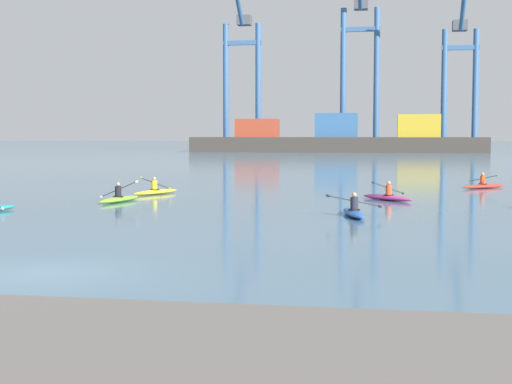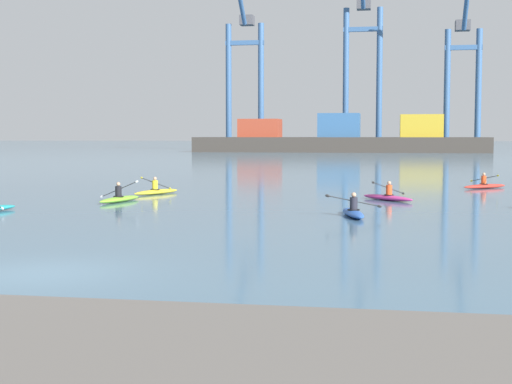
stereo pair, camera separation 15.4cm
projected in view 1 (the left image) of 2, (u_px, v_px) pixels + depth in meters
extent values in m
plane|color=#476B84|center=(44.00, 274.00, 17.40)|extent=(800.00, 800.00, 0.00)
cube|color=#38332D|center=(336.00, 145.00, 141.74)|extent=(54.77, 9.07, 2.82)
cube|color=#993823|center=(258.00, 128.00, 144.07)|extent=(7.67, 6.35, 3.45)
cube|color=#2D5684|center=(337.00, 125.00, 141.47)|extent=(7.67, 6.35, 4.43)
cube|color=#B29323|center=(419.00, 126.00, 138.92)|extent=(7.67, 6.35, 4.15)
cylinder|color=#335684|center=(226.00, 88.00, 155.87)|extent=(1.20, 1.20, 26.00)
cylinder|color=#335684|center=(258.00, 87.00, 154.72)|extent=(1.20, 1.20, 26.00)
cube|color=#335684|center=(242.00, 43.00, 154.61)|extent=(7.99, 0.90, 0.90)
cube|color=#47474C|center=(244.00, 20.00, 156.70)|extent=(2.80, 2.80, 2.00)
cylinder|color=#335684|center=(343.00, 80.00, 152.85)|extent=(1.20, 1.20, 28.73)
cylinder|color=#335684|center=(377.00, 80.00, 151.71)|extent=(1.20, 1.20, 28.73)
cube|color=#335684|center=(360.00, 29.00, 151.52)|extent=(7.90, 0.90, 0.90)
cube|color=#47474C|center=(361.00, 5.00, 153.58)|extent=(2.80, 2.80, 2.00)
cylinder|color=#335684|center=(444.00, 91.00, 146.84)|extent=(1.20, 1.20, 23.62)
cylinder|color=#335684|center=(475.00, 91.00, 145.84)|extent=(1.20, 1.20, 23.62)
cube|color=#335684|center=(461.00, 48.00, 145.72)|extent=(7.09, 0.90, 0.90)
cube|color=#47474C|center=(460.00, 26.00, 147.83)|extent=(2.80, 2.80, 2.00)
ellipsoid|color=silver|center=(2.00, 208.00, 30.64)|extent=(0.21, 0.09, 0.17)
ellipsoid|color=#2856B2|center=(354.00, 213.00, 29.69)|extent=(1.32, 3.45, 0.26)
torus|color=black|center=(354.00, 210.00, 29.58)|extent=(0.58, 0.58, 0.05)
cylinder|color=#23232D|center=(354.00, 204.00, 29.56)|extent=(0.30, 0.30, 0.50)
sphere|color=tan|center=(354.00, 195.00, 29.53)|extent=(0.19, 0.19, 0.19)
cylinder|color=black|center=(354.00, 201.00, 29.60)|extent=(2.02, 0.48, 0.46)
ellipsoid|color=black|center=(328.00, 196.00, 29.54)|extent=(0.20, 0.08, 0.14)
ellipsoid|color=black|center=(380.00, 206.00, 29.67)|extent=(0.20, 0.08, 0.14)
ellipsoid|color=#7ABC2D|center=(119.00, 199.00, 36.07)|extent=(1.25, 3.45, 0.26)
torus|color=black|center=(118.00, 196.00, 35.97)|extent=(0.58, 0.58, 0.05)
cylinder|color=black|center=(118.00, 191.00, 35.95)|extent=(0.30, 0.30, 0.50)
sphere|color=tan|center=(118.00, 184.00, 35.92)|extent=(0.19, 0.19, 0.19)
cylinder|color=black|center=(119.00, 189.00, 35.99)|extent=(1.93, 0.42, 0.80)
ellipsoid|color=silver|center=(101.00, 197.00, 36.37)|extent=(0.21, 0.08, 0.17)
ellipsoid|color=silver|center=(136.00, 182.00, 35.61)|extent=(0.21, 0.08, 0.17)
ellipsoid|color=#C13384|center=(387.00, 198.00, 36.97)|extent=(2.78, 2.88, 0.26)
torus|color=black|center=(389.00, 195.00, 36.88)|extent=(0.69, 0.69, 0.05)
cylinder|color=#DB471E|center=(389.00, 190.00, 36.86)|extent=(0.30, 0.30, 0.50)
sphere|color=tan|center=(389.00, 183.00, 36.84)|extent=(0.19, 0.19, 0.19)
cylinder|color=black|center=(388.00, 188.00, 36.90)|extent=(1.49, 1.41, 0.65)
ellipsoid|color=black|center=(373.00, 182.00, 36.32)|extent=(0.18, 0.17, 0.16)
ellipsoid|color=black|center=(403.00, 193.00, 37.47)|extent=(0.18, 0.17, 0.16)
ellipsoid|color=yellow|center=(156.00, 192.00, 40.71)|extent=(1.94, 3.35, 0.26)
torus|color=black|center=(154.00, 189.00, 40.62)|extent=(0.65, 0.65, 0.05)
cylinder|color=gold|center=(154.00, 185.00, 40.60)|extent=(0.30, 0.30, 0.50)
sphere|color=tan|center=(154.00, 179.00, 40.57)|extent=(0.19, 0.19, 0.19)
cylinder|color=black|center=(155.00, 183.00, 40.63)|extent=(1.88, 0.87, 0.54)
ellipsoid|color=yellow|center=(141.00, 178.00, 41.18)|extent=(0.20, 0.12, 0.15)
ellipsoid|color=yellow|center=(170.00, 189.00, 40.08)|extent=(0.20, 0.12, 0.15)
ellipsoid|color=red|center=(484.00, 186.00, 45.29)|extent=(2.98, 2.66, 0.26)
torus|color=black|center=(483.00, 184.00, 45.23)|extent=(0.69, 0.69, 0.05)
cylinder|color=#DB471E|center=(483.00, 180.00, 45.21)|extent=(0.30, 0.30, 0.50)
sphere|color=tan|center=(483.00, 174.00, 45.19)|extent=(0.19, 0.19, 0.19)
cylinder|color=black|center=(483.00, 178.00, 45.23)|extent=(1.36, 1.60, 0.45)
ellipsoid|color=yellow|center=(470.00, 181.00, 46.13)|extent=(0.16, 0.18, 0.14)
ellipsoid|color=yellow|center=(497.00, 176.00, 44.33)|extent=(0.16, 0.18, 0.14)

